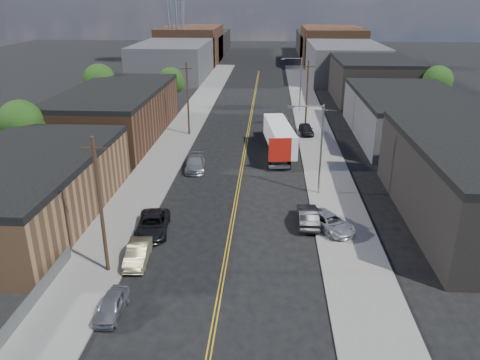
# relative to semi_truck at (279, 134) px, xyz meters

# --- Properties ---
(ground) EXTENTS (260.00, 260.00, 0.00)m
(ground) POSITION_rel_semi_truck_xyz_m (-4.26, 21.55, -2.19)
(ground) COLOR black
(ground) RESTS_ON ground
(centerline) EXTENTS (0.32, 120.00, 0.01)m
(centerline) POSITION_rel_semi_truck_xyz_m (-4.26, 6.55, -2.19)
(centerline) COLOR gold
(centerline) RESTS_ON ground
(sidewalk_left) EXTENTS (5.00, 140.00, 0.15)m
(sidewalk_left) POSITION_rel_semi_truck_xyz_m (-13.76, 6.55, -2.12)
(sidewalk_left) COLOR slate
(sidewalk_left) RESTS_ON ground
(sidewalk_right) EXTENTS (5.00, 140.00, 0.15)m
(sidewalk_right) POSITION_rel_semi_truck_xyz_m (5.24, 6.55, -2.12)
(sidewalk_right) COLOR slate
(sidewalk_right) RESTS_ON ground
(warehouse_tan) EXTENTS (12.00, 22.00, 5.60)m
(warehouse_tan) POSITION_rel_semi_truck_xyz_m (-22.26, -20.45, 0.61)
(warehouse_tan) COLOR brown
(warehouse_tan) RESTS_ON ground
(warehouse_brown) EXTENTS (12.00, 26.00, 6.60)m
(warehouse_brown) POSITION_rel_semi_truck_xyz_m (-22.26, 5.55, 1.11)
(warehouse_brown) COLOR #523221
(warehouse_brown) RESTS_ON ground
(industrial_right_b) EXTENTS (14.00, 24.00, 6.10)m
(industrial_right_b) POSITION_rel_semi_truck_xyz_m (17.74, 7.55, 0.86)
(industrial_right_b) COLOR #373639
(industrial_right_b) RESTS_ON ground
(industrial_right_c) EXTENTS (14.00, 22.00, 7.60)m
(industrial_right_c) POSITION_rel_semi_truck_xyz_m (17.74, 33.55, 1.61)
(industrial_right_c) COLOR black
(industrial_right_c) RESTS_ON ground
(skyline_left_a) EXTENTS (16.00, 30.00, 8.00)m
(skyline_left_a) POSITION_rel_semi_truck_xyz_m (-24.26, 56.55, 1.81)
(skyline_left_a) COLOR #373639
(skyline_left_a) RESTS_ON ground
(skyline_right_a) EXTENTS (16.00, 30.00, 8.00)m
(skyline_right_a) POSITION_rel_semi_truck_xyz_m (15.74, 56.55, 1.81)
(skyline_right_a) COLOR #373639
(skyline_right_a) RESTS_ON ground
(skyline_left_b) EXTENTS (16.00, 26.00, 10.00)m
(skyline_left_b) POSITION_rel_semi_truck_xyz_m (-24.26, 81.55, 2.81)
(skyline_left_b) COLOR #523221
(skyline_left_b) RESTS_ON ground
(skyline_right_b) EXTENTS (16.00, 26.00, 10.00)m
(skyline_right_b) POSITION_rel_semi_truck_xyz_m (15.74, 81.55, 2.81)
(skyline_right_b) COLOR #523221
(skyline_right_b) RESTS_ON ground
(skyline_left_c) EXTENTS (16.00, 40.00, 7.00)m
(skyline_left_c) POSITION_rel_semi_truck_xyz_m (-24.26, 101.55, 1.31)
(skyline_left_c) COLOR black
(skyline_left_c) RESTS_ON ground
(skyline_right_c) EXTENTS (16.00, 40.00, 7.00)m
(skyline_right_c) POSITION_rel_semi_truck_xyz_m (15.74, 101.55, 1.31)
(skyline_right_c) COLOR black
(skyline_right_c) RESTS_ON ground
(streetlight_near) EXTENTS (3.39, 0.25, 9.00)m
(streetlight_near) POSITION_rel_semi_truck_xyz_m (3.34, -13.45, 3.13)
(streetlight_near) COLOR gray
(streetlight_near) RESTS_ON ground
(streetlight_far) EXTENTS (3.39, 0.25, 9.00)m
(streetlight_far) POSITION_rel_semi_truck_xyz_m (3.34, 21.55, 3.13)
(streetlight_far) COLOR gray
(streetlight_far) RESTS_ON ground
(utility_pole_left_near) EXTENTS (1.60, 0.26, 10.00)m
(utility_pole_left_near) POSITION_rel_semi_truck_xyz_m (-12.46, -28.45, 2.95)
(utility_pole_left_near) COLOR black
(utility_pole_left_near) RESTS_ON ground
(utility_pole_left_far) EXTENTS (1.60, 0.26, 10.00)m
(utility_pole_left_far) POSITION_rel_semi_truck_xyz_m (-12.46, 6.55, 2.95)
(utility_pole_left_far) COLOR black
(utility_pole_left_far) RESTS_ON ground
(utility_pole_right) EXTENTS (1.60, 0.26, 10.00)m
(utility_pole_right) POSITION_rel_semi_truck_xyz_m (3.94, 9.55, 2.95)
(utility_pole_right) COLOR black
(utility_pole_right) RESTS_ON ground
(chainlink_fence) EXTENTS (0.05, 16.00, 1.22)m
(chainlink_fence) POSITION_rel_semi_truck_xyz_m (-15.76, -34.95, -1.54)
(chainlink_fence) COLOR slate
(chainlink_fence) RESTS_ON ground
(tree_left_near) EXTENTS (4.85, 4.76, 7.91)m
(tree_left_near) POSITION_rel_semi_truck_xyz_m (-28.20, -8.45, 2.98)
(tree_left_near) COLOR black
(tree_left_near) RESTS_ON ground
(tree_left_mid) EXTENTS (5.10, 5.04, 8.37)m
(tree_left_mid) POSITION_rel_semi_truck_xyz_m (-28.20, 16.55, 3.29)
(tree_left_mid) COLOR black
(tree_left_mid) RESTS_ON ground
(tree_left_far) EXTENTS (4.35, 4.20, 6.97)m
(tree_left_far) POSITION_rel_semi_truck_xyz_m (-18.20, 23.55, 2.37)
(tree_left_far) COLOR black
(tree_left_far) RESTS_ON ground
(tree_right_far) EXTENTS (4.85, 4.76, 7.91)m
(tree_right_far) POSITION_rel_semi_truck_xyz_m (25.80, 21.55, 2.98)
(tree_right_far) COLOR black
(tree_right_far) RESTS_ON ground
(semi_truck) EXTENTS (3.99, 15.00, 3.85)m
(semi_truck) POSITION_rel_semi_truck_xyz_m (0.00, 0.00, 0.00)
(semi_truck) COLOR silver
(semi_truck) RESTS_ON ground
(car_left_a) EXTENTS (1.58, 3.76, 1.27)m
(car_left_a) POSITION_rel_semi_truck_xyz_m (-10.66, -33.12, -1.56)
(car_left_a) COLOR gray
(car_left_a) RESTS_ON ground
(car_left_b) EXTENTS (1.81, 4.38, 1.41)m
(car_left_b) POSITION_rel_semi_truck_xyz_m (-10.66, -27.05, -1.49)
(car_left_b) COLOR #847E56
(car_left_b) RESTS_ON ground
(car_left_c) EXTENTS (3.10, 5.64, 1.50)m
(car_left_c) POSITION_rel_semi_truck_xyz_m (-10.66, -22.45, -1.44)
(car_left_c) COLOR black
(car_left_c) RESTS_ON ground
(car_left_d) EXTENTS (2.51, 5.24, 1.47)m
(car_left_d) POSITION_rel_semi_truck_xyz_m (-9.46, -7.30, -1.46)
(car_left_d) COLOR #949798
(car_left_d) RESTS_ON ground
(car_right_oncoming) EXTENTS (1.69, 4.77, 1.57)m
(car_right_oncoming) POSITION_rel_semi_truck_xyz_m (2.23, -20.13, -1.41)
(car_right_oncoming) COLOR black
(car_right_oncoming) RESTS_ON ground
(car_right_lot_a) EXTENTS (4.57, 5.30, 1.35)m
(car_right_lot_a) POSITION_rel_semi_truck_xyz_m (3.94, -21.29, -1.37)
(car_right_lot_a) COLOR #B6B8BB
(car_right_lot_a) RESTS_ON sidewalk_right
(car_right_lot_c) EXTENTS (2.11, 4.42, 1.46)m
(car_right_lot_c) POSITION_rel_semi_truck_xyz_m (3.94, 7.51, -1.31)
(car_right_lot_c) COLOR black
(car_right_lot_c) RESTS_ON sidewalk_right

